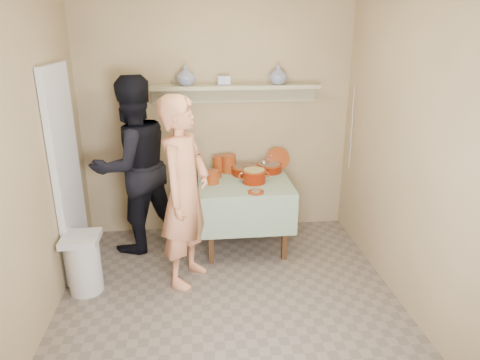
{
  "coord_description": "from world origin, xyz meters",
  "views": [
    {
      "loc": [
        -0.26,
        -2.99,
        2.29
      ],
      "look_at": [
        0.15,
        0.75,
        0.95
      ],
      "focal_mm": 32.0,
      "sensor_mm": 36.0,
      "label": 1
    }
  ],
  "objects": [
    {
      "name": "ground",
      "position": [
        0.0,
        0.0,
        0.0
      ],
      "size": [
        3.5,
        3.5,
        0.0
      ],
      "primitive_type": "plane",
      "color": "#726459",
      "rests_on": "ground"
    },
    {
      "name": "tile_panel",
      "position": [
        -1.46,
        0.95,
        1.0
      ],
      "size": [
        0.06,
        0.7,
        2.0
      ],
      "primitive_type": "cube",
      "color": "silver",
      "rests_on": "ground"
    },
    {
      "name": "plate_stack_a",
      "position": [
        -0.0,
        1.59,
        0.85
      ],
      "size": [
        0.13,
        0.13,
        0.18
      ],
      "primitive_type": "cylinder",
      "color": "maroon",
      "rests_on": "serving_table"
    },
    {
      "name": "plate_stack_b",
      "position": [
        0.11,
        1.56,
        0.86
      ],
      "size": [
        0.16,
        0.16,
        0.2
      ],
      "primitive_type": "cylinder",
      "color": "maroon",
      "rests_on": "serving_table"
    },
    {
      "name": "bowl_stack",
      "position": [
        -0.09,
        1.2,
        0.83
      ],
      "size": [
        0.14,
        0.14,
        0.14
      ],
      "primitive_type": "cylinder",
      "color": "maroon",
      "rests_on": "serving_table"
    },
    {
      "name": "empty_bowl",
      "position": [
        -0.07,
        1.4,
        0.79
      ],
      "size": [
        0.18,
        0.18,
        0.05
      ],
      "primitive_type": "cylinder",
      "color": "maroon",
      "rests_on": "serving_table"
    },
    {
      "name": "propped_lid",
      "position": [
        0.67,
        1.61,
        0.88
      ],
      "size": [
        0.28,
        0.13,
        0.26
      ],
      "primitive_type": "cylinder",
      "rotation": [
        1.24,
        0.0,
        -0.1
      ],
      "color": "maroon",
      "rests_on": "serving_table"
    },
    {
      "name": "vase_right",
      "position": [
        0.65,
        1.6,
        1.82
      ],
      "size": [
        0.25,
        0.25,
        0.2
      ],
      "primitive_type": "imported",
      "rotation": [
        0.0,
        0.0,
        0.33
      ],
      "color": "navy",
      "rests_on": "wall_shelf"
    },
    {
      "name": "vase_left",
      "position": [
        -0.33,
        1.61,
        1.82
      ],
      "size": [
        0.28,
        0.28,
        0.21
      ],
      "primitive_type": "imported",
      "rotation": [
        0.0,
        0.0,
        0.67
      ],
      "color": "navy",
      "rests_on": "wall_shelf"
    },
    {
      "name": "ceramic_box",
      "position": [
        0.08,
        1.63,
        1.77
      ],
      "size": [
        0.14,
        0.1,
        0.09
      ],
      "primitive_type": "cube",
      "rotation": [
        0.0,
        0.0,
        -0.08
      ],
      "color": "navy",
      "rests_on": "wall_shelf"
    },
    {
      "name": "person_cook",
      "position": [
        -0.36,
        0.63,
        0.89
      ],
      "size": [
        0.66,
        0.76,
        1.77
      ],
      "primitive_type": "imported",
      "rotation": [
        0.0,
        0.0,
        1.14
      ],
      "color": "tan",
      "rests_on": "ground"
    },
    {
      "name": "person_helper",
      "position": [
        -0.91,
        1.36,
        0.93
      ],
      "size": [
        1.15,
        1.1,
        1.86
      ],
      "primitive_type": "imported",
      "rotation": [
        0.0,
        0.0,
        -2.53
      ],
      "color": "black",
      "rests_on": "ground"
    },
    {
      "name": "room_shell",
      "position": [
        0.0,
        0.0,
        1.61
      ],
      "size": [
        3.04,
        3.54,
        2.62
      ],
      "color": "tan",
      "rests_on": "ground"
    },
    {
      "name": "serving_table",
      "position": [
        0.25,
        1.28,
        0.64
      ],
      "size": [
        0.97,
        0.97,
        0.76
      ],
      "color": "#4C2D16",
      "rests_on": "ground"
    },
    {
      "name": "cazuela_meat_a",
      "position": [
        0.28,
        1.46,
        0.82
      ],
      "size": [
        0.3,
        0.3,
        0.1
      ],
      "color": "#620F02",
      "rests_on": "serving_table"
    },
    {
      "name": "cazuela_meat_b",
      "position": [
        0.57,
        1.51,
        0.82
      ],
      "size": [
        0.28,
        0.28,
        0.1
      ],
      "color": "#620F02",
      "rests_on": "serving_table"
    },
    {
      "name": "ladle",
      "position": [
        0.5,
        1.51,
        0.87
      ],
      "size": [
        0.08,
        0.26,
        0.19
      ],
      "color": "silver",
      "rests_on": "cazuela_meat_b"
    },
    {
      "name": "cazuela_rice",
      "position": [
        0.34,
        1.18,
        0.85
      ],
      "size": [
        0.33,
        0.25,
        0.14
      ],
      "color": "#620F02",
      "rests_on": "serving_table"
    },
    {
      "name": "front_plate",
      "position": [
        0.32,
        0.88,
        0.77
      ],
      "size": [
        0.16,
        0.16,
        0.03
      ],
      "color": "maroon",
      "rests_on": "serving_table"
    },
    {
      "name": "wall_shelf",
      "position": [
        0.2,
        1.65,
        1.67
      ],
      "size": [
        1.8,
        0.25,
        0.21
      ],
      "color": "tan",
      "rests_on": "room_shell"
    },
    {
      "name": "trash_bin",
      "position": [
        -1.3,
        0.53,
        0.28
      ],
      "size": [
        0.32,
        0.32,
        0.56
      ],
      "color": "silver",
      "rests_on": "ground"
    },
    {
      "name": "electrical_cord",
      "position": [
        1.47,
        1.48,
        1.25
      ],
      "size": [
        0.01,
        0.05,
        0.9
      ],
      "color": "silver",
      "rests_on": "wall_shelf"
    }
  ]
}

